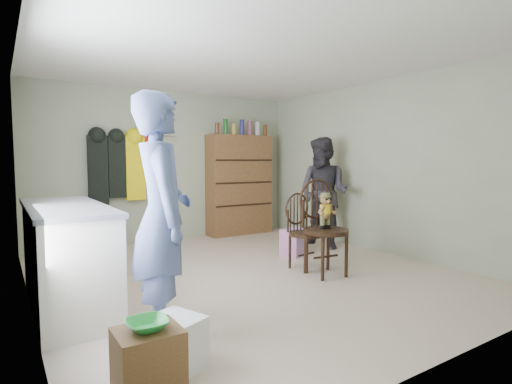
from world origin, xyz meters
TOP-DOWN VIEW (x-y plane):
  - ground_plane at (0.00, 0.00)m, footprint 5.00×5.00m
  - room_walls at (0.00, 0.53)m, footprint 5.00×5.00m
  - counter at (-1.95, 0.00)m, footprint 0.64×1.86m
  - stool at (-1.84, -1.99)m, footprint 0.33×0.28m
  - bowl at (-1.84, -1.99)m, footprint 0.21×0.21m
  - plastic_tub at (-1.57, -1.61)m, footprint 0.45×0.44m
  - chair_front at (0.73, -0.51)m, footprint 0.55×0.55m
  - chair_far at (0.71, -0.17)m, footprint 0.46×0.46m
  - striped_bag at (1.04, 0.43)m, footprint 0.43×0.39m
  - person_left at (-1.44, -1.10)m, footprint 0.57×0.75m
  - person_right at (1.72, 0.57)m, footprint 0.86×0.98m
  - dresser at (1.25, 2.30)m, footprint 1.20×0.39m
  - coat_rack at (-0.83, 2.38)m, footprint 1.42×0.12m

SIDE VIEW (x-z plane):
  - ground_plane at x=0.00m, z-range 0.00..0.00m
  - plastic_tub at x=-1.57m, z-range 0.00..0.34m
  - striped_bag at x=1.04m, z-range 0.00..0.37m
  - stool at x=-1.84m, z-range 0.00..0.47m
  - counter at x=-1.95m, z-range 0.00..0.94m
  - bowl at x=-1.84m, z-range 0.47..0.52m
  - chair_far at x=0.71m, z-range 0.03..0.97m
  - chair_front at x=0.73m, z-range 0.08..1.20m
  - person_right at x=1.72m, z-range 0.00..1.70m
  - dresser at x=1.25m, z-range -0.12..1.95m
  - person_left at x=-1.44m, z-range 0.00..1.85m
  - coat_rack at x=-0.83m, z-range 0.70..1.80m
  - room_walls at x=0.00m, z-range -0.92..4.08m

